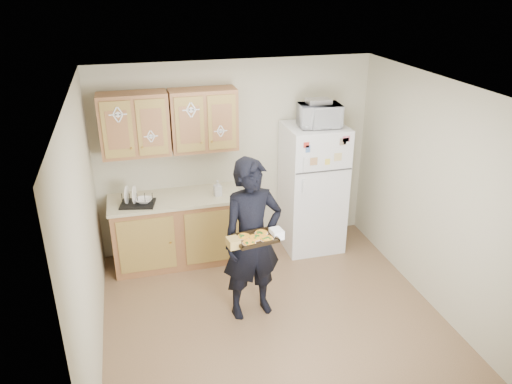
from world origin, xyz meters
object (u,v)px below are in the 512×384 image
at_px(person, 252,240).
at_px(dish_rack, 137,198).
at_px(refrigerator, 312,188).
at_px(baking_tray, 255,239).
at_px(microwave, 319,116).

height_order(person, dish_rack, person).
xyz_separation_m(refrigerator, person, (-1.14, -1.24, 0.05)).
bearing_deg(person, baking_tray, -107.24).
bearing_deg(person, refrigerator, 38.69).
distance_m(refrigerator, dish_rack, 2.26).
height_order(baking_tray, microwave, microwave).
bearing_deg(dish_rack, person, -46.98).
height_order(refrigerator, microwave, microwave).
xyz_separation_m(refrigerator, dish_rack, (-2.26, -0.04, 0.13)).
height_order(refrigerator, dish_rack, refrigerator).
distance_m(person, microwave, 1.91).
bearing_deg(microwave, person, -128.94).
bearing_deg(dish_rack, microwave, -0.18).
bearing_deg(refrigerator, dish_rack, -178.91).
height_order(refrigerator, baking_tray, refrigerator).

